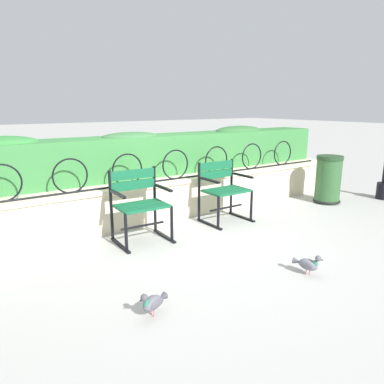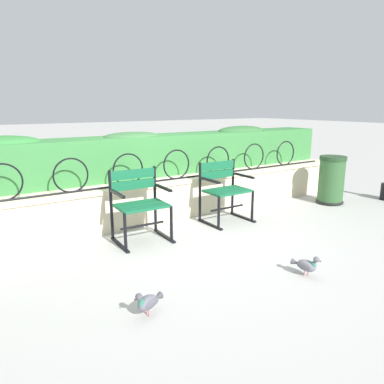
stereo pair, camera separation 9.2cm
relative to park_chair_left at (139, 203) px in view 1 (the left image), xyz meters
The scene contains 9 objects.
ground_plane 0.83m from the park_chair_left, 28.30° to the right, with size 60.00×60.00×0.00m, color #ADADA8.
stone_wall 0.84m from the park_chair_left, 42.29° to the left, with size 6.84×0.41×0.57m.
iron_arch_fence 0.73m from the park_chair_left, 45.82° to the left, with size 6.31×0.02×0.42m.
hedge_row 1.27m from the park_chair_left, 59.74° to the left, with size 6.70×0.61×0.66m.
park_chair_left is the anchor object (origin of this frame).
park_chair_right 1.31m from the park_chair_left, ahead, with size 0.63×0.52×0.82m.
pigeon_near_chairs 1.69m from the park_chair_left, 113.49° to the right, with size 0.28×0.16×0.22m.
pigeon_far_side 1.99m from the park_chair_left, 63.03° to the right, with size 0.14×0.29×0.22m.
trash_bin 3.35m from the park_chair_left, ahead, with size 0.44×0.44×0.78m.
Camera 1 is at (-2.46, -3.43, 1.59)m, focal length 34.11 mm.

